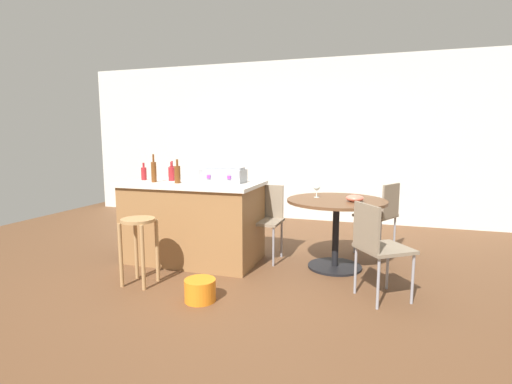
{
  "coord_description": "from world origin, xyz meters",
  "views": [
    {
      "loc": [
        1.34,
        -3.64,
        1.4
      ],
      "look_at": [
        0.08,
        0.29,
        0.82
      ],
      "focal_mm": 26.83,
      "sensor_mm": 36.0,
      "label": 1
    }
  ],
  "objects_px": {
    "bottle_1": "(144,173)",
    "cup_0": "(202,176)",
    "bottle_0": "(154,171)",
    "bottle_4": "(172,172)",
    "wine_glass": "(317,188)",
    "dining_table": "(336,216)",
    "cup_1": "(187,181)",
    "serving_bowl": "(355,198)",
    "kitchen_island": "(193,221)",
    "folding_chair_far": "(265,216)",
    "folding_chair_left": "(378,244)",
    "toolbox": "(223,175)",
    "bottle_3": "(177,174)",
    "wooden_stool": "(139,237)",
    "bottle_2": "(172,173)",
    "plastic_bucket": "(200,290)"
  },
  "relations": [
    {
      "from": "folding_chair_far",
      "to": "bottle_3",
      "type": "relative_size",
      "value": 3.23
    },
    {
      "from": "bottle_0",
      "to": "bottle_4",
      "type": "bearing_deg",
      "value": 84.0
    },
    {
      "from": "bottle_1",
      "to": "bottle_3",
      "type": "xyz_separation_m",
      "value": [
        0.54,
        -0.17,
        0.02
      ]
    },
    {
      "from": "bottle_0",
      "to": "bottle_2",
      "type": "xyz_separation_m",
      "value": [
        0.12,
        0.19,
        -0.04
      ]
    },
    {
      "from": "bottle_0",
      "to": "dining_table",
      "type": "bearing_deg",
      "value": 9.86
    },
    {
      "from": "kitchen_island",
      "to": "folding_chair_far",
      "type": "distance_m",
      "value": 0.83
    },
    {
      "from": "folding_chair_left",
      "to": "serving_bowl",
      "type": "distance_m",
      "value": 0.75
    },
    {
      "from": "bottle_4",
      "to": "cup_0",
      "type": "xyz_separation_m",
      "value": [
        0.38,
        0.05,
        -0.04
      ]
    },
    {
      "from": "bottle_1",
      "to": "cup_1",
      "type": "xyz_separation_m",
      "value": [
        0.68,
        -0.23,
        -0.04
      ]
    },
    {
      "from": "toolbox",
      "to": "bottle_4",
      "type": "distance_m",
      "value": 0.74
    },
    {
      "from": "folding_chair_far",
      "to": "plastic_bucket",
      "type": "height_order",
      "value": "folding_chair_far"
    },
    {
      "from": "folding_chair_far",
      "to": "bottle_1",
      "type": "bearing_deg",
      "value": -168.75
    },
    {
      "from": "dining_table",
      "to": "folding_chair_left",
      "type": "xyz_separation_m",
      "value": [
        0.43,
        -0.73,
        -0.08
      ]
    },
    {
      "from": "serving_bowl",
      "to": "folding_chair_left",
      "type": "bearing_deg",
      "value": -69.84
    },
    {
      "from": "cup_0",
      "to": "bottle_1",
      "type": "bearing_deg",
      "value": -160.46
    },
    {
      "from": "folding_chair_far",
      "to": "cup_0",
      "type": "height_order",
      "value": "cup_0"
    },
    {
      "from": "kitchen_island",
      "to": "folding_chair_far",
      "type": "bearing_deg",
      "value": 21.62
    },
    {
      "from": "kitchen_island",
      "to": "toolbox",
      "type": "distance_m",
      "value": 0.64
    },
    {
      "from": "wooden_stool",
      "to": "cup_0",
      "type": "bearing_deg",
      "value": 81.71
    },
    {
      "from": "folding_chair_left",
      "to": "cup_1",
      "type": "height_order",
      "value": "cup_1"
    },
    {
      "from": "bottle_3",
      "to": "cup_1",
      "type": "bearing_deg",
      "value": -23.48
    },
    {
      "from": "kitchen_island",
      "to": "bottle_4",
      "type": "height_order",
      "value": "bottle_4"
    },
    {
      "from": "cup_1",
      "to": "bottle_1",
      "type": "bearing_deg",
      "value": 161.48
    },
    {
      "from": "dining_table",
      "to": "toolbox",
      "type": "relative_size",
      "value": 2.19
    },
    {
      "from": "bottle_0",
      "to": "wine_glass",
      "type": "height_order",
      "value": "bottle_0"
    },
    {
      "from": "wooden_stool",
      "to": "bottle_2",
      "type": "bearing_deg",
      "value": 98.77
    },
    {
      "from": "bottle_0",
      "to": "wine_glass",
      "type": "xyz_separation_m",
      "value": [
        1.77,
        0.43,
        -0.17
      ]
    },
    {
      "from": "folding_chair_left",
      "to": "toolbox",
      "type": "relative_size",
      "value": 1.78
    },
    {
      "from": "folding_chair_left",
      "to": "bottle_4",
      "type": "bearing_deg",
      "value": 163.14
    },
    {
      "from": "folding_chair_left",
      "to": "bottle_1",
      "type": "relative_size",
      "value": 4.14
    },
    {
      "from": "dining_table",
      "to": "bottle_2",
      "type": "bearing_deg",
      "value": -175.15
    },
    {
      "from": "bottle_1",
      "to": "cup_0",
      "type": "xyz_separation_m",
      "value": [
        0.65,
        0.23,
        -0.03
      ]
    },
    {
      "from": "bottle_0",
      "to": "bottle_2",
      "type": "distance_m",
      "value": 0.23
    },
    {
      "from": "serving_bowl",
      "to": "bottle_0",
      "type": "bearing_deg",
      "value": -173.1
    },
    {
      "from": "bottle_4",
      "to": "wine_glass",
      "type": "relative_size",
      "value": 1.54
    },
    {
      "from": "wooden_stool",
      "to": "serving_bowl",
      "type": "bearing_deg",
      "value": 26.44
    },
    {
      "from": "dining_table",
      "to": "bottle_4",
      "type": "height_order",
      "value": "bottle_4"
    },
    {
      "from": "cup_1",
      "to": "wine_glass",
      "type": "bearing_deg",
      "value": 20.98
    },
    {
      "from": "toolbox",
      "to": "bottle_2",
      "type": "xyz_separation_m",
      "value": [
        -0.64,
        -0.02,
        0.0
      ]
    },
    {
      "from": "folding_chair_far",
      "to": "cup_1",
      "type": "xyz_separation_m",
      "value": [
        -0.73,
        -0.51,
        0.44
      ]
    },
    {
      "from": "wine_glass",
      "to": "cup_0",
      "type": "bearing_deg",
      "value": -177.99
    },
    {
      "from": "toolbox",
      "to": "cup_0",
      "type": "height_order",
      "value": "toolbox"
    },
    {
      "from": "folding_chair_left",
      "to": "bottle_1",
      "type": "distance_m",
      "value": 2.76
    },
    {
      "from": "bottle_2",
      "to": "bottle_4",
      "type": "xyz_separation_m",
      "value": [
        -0.08,
        0.15,
        0.0
      ]
    },
    {
      "from": "bottle_1",
      "to": "wine_glass",
      "type": "height_order",
      "value": "bottle_1"
    },
    {
      "from": "bottle_1",
      "to": "serving_bowl",
      "type": "height_order",
      "value": "bottle_1"
    },
    {
      "from": "toolbox",
      "to": "dining_table",
      "type": "bearing_deg",
      "value": 6.54
    },
    {
      "from": "dining_table",
      "to": "bottle_0",
      "type": "distance_m",
      "value": 2.08
    },
    {
      "from": "folding_chair_left",
      "to": "cup_0",
      "type": "relative_size",
      "value": 8.01
    },
    {
      "from": "folding_chair_left",
      "to": "bottle_4",
      "type": "relative_size",
      "value": 3.86
    }
  ]
}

